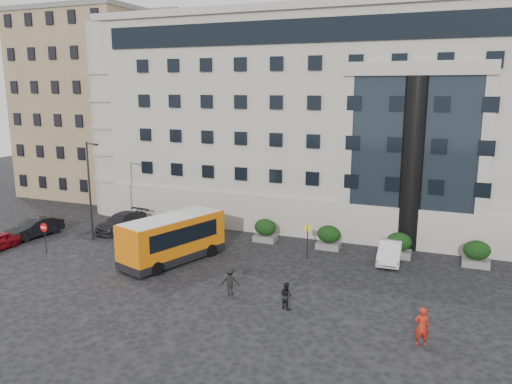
% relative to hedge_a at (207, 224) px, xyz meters
% --- Properties ---
extents(ground, '(120.00, 120.00, 0.00)m').
position_rel_hedge_a_xyz_m(ground, '(4.00, -7.80, -0.93)').
color(ground, black).
rests_on(ground, ground).
extents(civic_building, '(44.00, 24.00, 18.00)m').
position_rel_hedge_a_xyz_m(civic_building, '(10.00, 14.20, 8.07)').
color(civic_building, '#9C9889').
rests_on(civic_building, ground).
extents(entrance_column, '(1.80, 1.80, 13.00)m').
position_rel_hedge_a_xyz_m(entrance_column, '(16.00, 2.50, 5.57)').
color(entrance_column, black).
rests_on(entrance_column, ground).
extents(apartment_near, '(14.00, 14.00, 20.00)m').
position_rel_hedge_a_xyz_m(apartment_near, '(-20.00, 12.20, 9.07)').
color(apartment_near, '#81684B').
rests_on(apartment_near, ground).
extents(apartment_far, '(13.00, 13.00, 22.00)m').
position_rel_hedge_a_xyz_m(apartment_far, '(-23.00, 30.20, 10.07)').
color(apartment_far, '#7D5E49').
rests_on(apartment_far, ground).
extents(hedge_a, '(1.80, 1.26, 1.84)m').
position_rel_hedge_a_xyz_m(hedge_a, '(0.00, 0.00, 0.00)').
color(hedge_a, '#585855').
rests_on(hedge_a, ground).
extents(hedge_b, '(1.80, 1.26, 1.84)m').
position_rel_hedge_a_xyz_m(hedge_b, '(5.20, 0.00, 0.00)').
color(hedge_b, '#585855').
rests_on(hedge_b, ground).
extents(hedge_c, '(1.80, 1.26, 1.84)m').
position_rel_hedge_a_xyz_m(hedge_c, '(10.40, 0.00, 0.00)').
color(hedge_c, '#585855').
rests_on(hedge_c, ground).
extents(hedge_d, '(1.80, 1.26, 1.84)m').
position_rel_hedge_a_xyz_m(hedge_d, '(15.60, 0.00, 0.00)').
color(hedge_d, '#585855').
rests_on(hedge_d, ground).
extents(hedge_e, '(1.80, 1.26, 1.84)m').
position_rel_hedge_a_xyz_m(hedge_e, '(20.80, 0.00, 0.00)').
color(hedge_e, '#585855').
rests_on(hedge_e, ground).
extents(street_lamp, '(1.16, 0.18, 8.00)m').
position_rel_hedge_a_xyz_m(street_lamp, '(-7.94, -4.80, 3.44)').
color(street_lamp, '#262628').
rests_on(street_lamp, ground).
extents(bus_stop_sign, '(0.50, 0.08, 2.52)m').
position_rel_hedge_a_xyz_m(bus_stop_sign, '(9.50, -2.80, 0.80)').
color(bus_stop_sign, '#262628').
rests_on(bus_stop_sign, ground).
extents(no_entry_sign, '(0.64, 0.16, 2.32)m').
position_rel_hedge_a_xyz_m(no_entry_sign, '(-9.00, -8.84, 0.72)').
color(no_entry_sign, '#262628').
rests_on(no_entry_sign, ground).
extents(minibus, '(5.09, 8.27, 3.26)m').
position_rel_hedge_a_xyz_m(minibus, '(0.76, -6.83, 0.87)').
color(minibus, '#D6670A').
rests_on(minibus, ground).
extents(red_truck, '(2.56, 5.13, 2.71)m').
position_rel_hedge_a_xyz_m(red_truck, '(-7.98, 5.37, 0.46)').
color(red_truck, maroon).
rests_on(red_truck, ground).
extents(parked_car_b, '(2.36, 4.93, 1.56)m').
position_rel_hedge_a_xyz_m(parked_car_b, '(-13.00, -5.90, -0.15)').
color(parked_car_b, black).
rests_on(parked_car_b, ground).
extents(parked_car_c, '(2.66, 5.40, 1.51)m').
position_rel_hedge_a_xyz_m(parked_car_c, '(-7.50, -1.66, -0.17)').
color(parked_car_c, black).
rests_on(parked_car_c, ground).
extents(parked_car_d, '(3.23, 5.67, 1.49)m').
position_rel_hedge_a_xyz_m(parked_car_d, '(-9.80, 7.26, -0.18)').
color(parked_car_d, black).
rests_on(parked_car_d, ground).
extents(white_taxi, '(1.75, 4.48, 1.45)m').
position_rel_hedge_a_xyz_m(white_taxi, '(15.13, -1.20, -0.20)').
color(white_taxi, silver).
rests_on(white_taxi, ground).
extents(pedestrian_a, '(0.80, 0.62, 1.95)m').
position_rel_hedge_a_xyz_m(pedestrian_a, '(18.00, -12.80, 0.05)').
color(pedestrian_a, '#AA1F11').
rests_on(pedestrian_a, ground).
extents(pedestrian_b, '(0.93, 0.85, 1.54)m').
position_rel_hedge_a_xyz_m(pedestrian_b, '(10.69, -11.28, -0.16)').
color(pedestrian_b, black).
rests_on(pedestrian_b, ground).
extents(pedestrian_c, '(1.25, 0.94, 1.71)m').
position_rel_hedge_a_xyz_m(pedestrian_c, '(7.00, -10.71, -0.07)').
color(pedestrian_c, black).
rests_on(pedestrian_c, ground).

